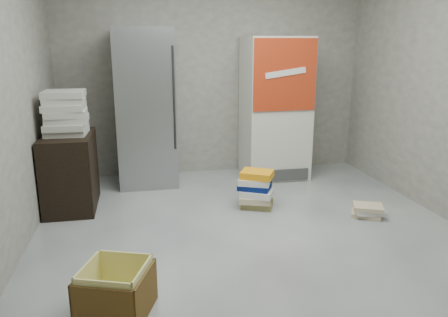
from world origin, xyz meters
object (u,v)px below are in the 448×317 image
Objects in this scene: phonebook_stack_main at (256,189)px; steel_fridge at (146,108)px; wood_shelf at (70,172)px; cardboard_box at (116,294)px; coke_cooler at (275,108)px.

steel_fridge is at bearing 159.81° from phonebook_stack_main.
cardboard_box is (0.54, -2.06, -0.26)m from wood_shelf.
coke_cooler is 3.32× the size of cardboard_box.
coke_cooler is at bearing 75.07° from cardboard_box.
cardboard_box is (-1.40, -1.67, -0.06)m from phonebook_stack_main.
coke_cooler is 1.42m from phonebook_stack_main.
cardboard_box is (-0.29, -2.79, -0.81)m from steel_fridge.
wood_shelf is 1.99m from phonebook_stack_main.
phonebook_stack_main is at bearing -11.18° from wood_shelf.
coke_cooler reaches higher than cardboard_box.
phonebook_stack_main reaches higher than cardboard_box.
coke_cooler is 4.13× the size of phonebook_stack_main.
phonebook_stack_main is (-0.54, -1.11, -0.70)m from coke_cooler.
coke_cooler reaches higher than phonebook_stack_main.
phonebook_stack_main is 0.80× the size of cardboard_box.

